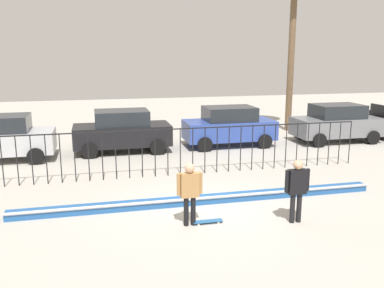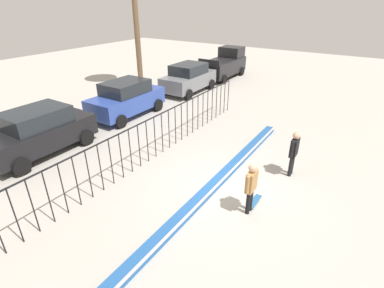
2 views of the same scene
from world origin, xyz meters
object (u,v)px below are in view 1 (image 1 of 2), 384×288
Objects in this scene: parked_car_silver at (0,138)px; parked_car_blue at (229,126)px; skateboard at (208,221)px; parked_car_gray at (336,123)px; camera_operator at (297,185)px; parked_car_black at (122,131)px; skateboarder at (190,188)px.

parked_car_blue is at bearing -1.39° from parked_car_silver.
parked_car_gray is (9.07, 8.46, 0.91)m from skateboard.
camera_operator is 11.21m from parked_car_gray.
parked_car_black reaches higher than camera_operator.
parked_car_blue reaches higher than skateboard.
camera_operator is 10.00m from parked_car_black.
skateboard is 0.19× the size of parked_car_blue.
skateboard is at bearing -140.35° from parked_car_gray.
skateboarder is 0.39× the size of parked_car_blue.
parked_car_silver is at bearing -176.24° from parked_car_blue.
parked_car_black reaches higher than skateboarder.
skateboard is 0.19× the size of parked_car_gray.
parked_car_black reaches higher than skateboard.
parked_car_silver is (-6.61, 8.31, 0.91)m from skateboard.
parked_car_black and parked_car_blue have the same top height.
camera_operator reaches higher than skateboarder.
parked_car_black is at bearing 174.99° from parked_car_gray.
parked_car_black is (-1.09, 8.76, -0.03)m from skateboarder.
skateboard is 0.19× the size of parked_car_black.
skateboard is 8.95m from parked_car_black.
parked_car_gray is (5.54, -0.38, 0.00)m from parked_car_blue.
skateboard is (0.49, -0.00, -0.95)m from skateboarder.
parked_car_black is 1.00× the size of parked_car_gray.
parked_car_silver is 1.00× the size of parked_car_blue.
parked_car_black is at bearing 126.35° from skateboarder.
parked_car_silver is at bearing -9.37° from camera_operator.
parked_car_gray is at bearing -3.19° from parked_car_blue.
parked_car_silver is at bearing 155.66° from skateboarder.
camera_operator is 0.40× the size of parked_car_gray.
parked_car_blue is at bearing 172.68° from parked_car_gray.
skateboarder is 10.32m from parked_car_silver.
parked_car_gray is at bearing -3.85° from parked_car_silver.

